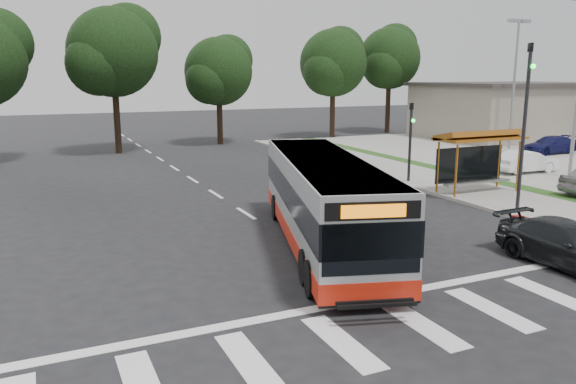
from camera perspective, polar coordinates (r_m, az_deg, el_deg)
ground at (r=16.83m, az=2.88°, el=-6.71°), size 140.00×140.00×0.00m
sidewalk_east at (r=29.26m, az=14.91°, el=1.03°), size 4.00×40.00×0.12m
curb_east at (r=28.05m, az=11.74°, el=0.75°), size 0.30×40.00×0.15m
parking_lot at (r=39.17m, az=26.76°, el=2.79°), size 18.00×36.00×0.10m
commercial_building at (r=52.09m, az=21.59°, el=7.55°), size 14.00×10.00×4.40m
building_roof_cap at (r=52.00m, az=21.79°, el=10.13°), size 14.60×10.60×0.30m
crosswalk_ladder at (r=12.91m, az=13.40°, el=-12.95°), size 18.00×2.60×0.01m
bus_shelter at (r=26.65m, az=18.77°, el=4.75°), size 4.20×1.60×2.86m
traffic_signal_ne_tall at (r=23.13m, az=22.97°, el=7.27°), size 0.18×0.37×6.50m
traffic_signal_ne_short at (r=28.44m, az=12.34°, el=5.78°), size 0.18×0.37×4.00m
lot_light_mid at (r=43.52m, az=22.10°, el=11.73°), size 1.90×0.35×9.01m
tree_ne_a at (r=48.30m, az=4.65°, el=13.04°), size 6.16×5.74×9.30m
tree_ne_b at (r=53.71m, az=10.31°, el=13.33°), size 6.16×5.74×10.02m
tree_north_a at (r=40.62m, az=-17.27°, el=13.54°), size 6.60×6.15×10.17m
tree_north_b at (r=44.30m, az=-7.01°, el=12.16°), size 5.72×5.33×8.43m
transit_bus at (r=17.66m, az=3.63°, el=-1.10°), size 5.38×11.05×2.80m
pedestrian at (r=13.59m, az=4.83°, el=-7.27°), size 0.67×0.45×1.82m
dark_sedan at (r=17.78m, az=26.70°, el=-4.83°), size 1.93×4.43×1.27m
parked_car_1 at (r=33.27m, az=23.04°, el=2.87°), size 3.71×1.35×1.21m
parked_car_3 at (r=42.05m, az=25.11°, el=4.36°), size 4.06×1.66×1.18m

